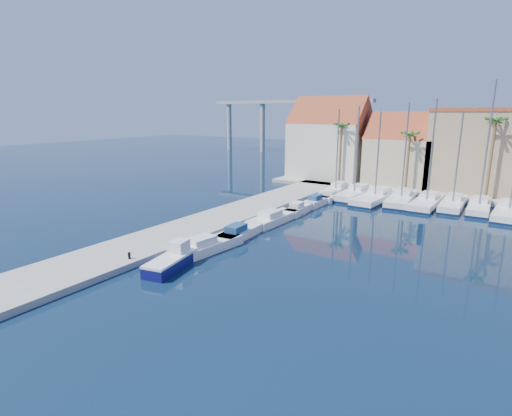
{
  "coord_description": "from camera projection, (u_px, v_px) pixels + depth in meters",
  "views": [
    {
      "loc": [
        17.3,
        -16.14,
        11.55
      ],
      "look_at": [
        -2.19,
        13.04,
        3.0
      ],
      "focal_mm": 28.0,
      "sensor_mm": 36.0,
      "label": 1
    }
  ],
  "objects": [
    {
      "name": "motorboat_west_3",
      "position": [
        298.0,
        209.0,
        46.14
      ],
      "size": [
        2.03,
        5.2,
        1.4
      ],
      "rotation": [
        0.0,
        0.0,
        0.08
      ],
      "color": "white",
      "rests_on": "ground"
    },
    {
      "name": "bollard",
      "position": [
        129.0,
        256.0,
        30.58
      ],
      "size": [
        0.21,
        0.21,
        0.52
      ],
      "primitive_type": "cylinder",
      "color": "black",
      "rests_on": "quay_west"
    },
    {
      "name": "quay_west",
      "position": [
        203.0,
        224.0,
        40.81
      ],
      "size": [
        6.0,
        77.0,
        0.5
      ],
      "primitive_type": "cube",
      "color": "gray",
      "rests_on": "ground"
    },
    {
      "name": "building_2",
      "position": [
        486.0,
        150.0,
        55.39
      ],
      "size": [
        14.2,
        10.2,
        11.5
      ],
      "color": "tan",
      "rests_on": "shore_north"
    },
    {
      "name": "motorboat_west_4",
      "position": [
        317.0,
        201.0,
        50.16
      ],
      "size": [
        1.77,
        5.26,
        1.4
      ],
      "rotation": [
        0.0,
        0.0,
        -0.02
      ],
      "color": "white",
      "rests_on": "ground"
    },
    {
      "name": "shore_north",
      "position": [
        457.0,
        190.0,
        58.43
      ],
      "size": [
        54.0,
        16.0,
        0.5
      ],
      "primitive_type": "cube",
      "color": "gray",
      "rests_on": "ground"
    },
    {
      "name": "fishing_boat",
      "position": [
        173.0,
        260.0,
        30.14
      ],
      "size": [
        2.82,
        5.55,
        1.86
      ],
      "rotation": [
        0.0,
        0.0,
        0.21
      ],
      "color": "#0F0E54",
      "rests_on": "ground"
    },
    {
      "name": "sailboat_3",
      "position": [
        402.0,
        198.0,
        51.49
      ],
      "size": [
        3.63,
        10.59,
        12.55
      ],
      "rotation": [
        0.0,
        0.0,
        0.09
      ],
      "color": "white",
      "rests_on": "ground"
    },
    {
      "name": "viaduct",
      "position": [
        284.0,
        116.0,
        110.02
      ],
      "size": [
        48.0,
        2.2,
        14.45
      ],
      "color": "#9E9E99",
      "rests_on": "ground"
    },
    {
      "name": "sailboat_6",
      "position": [
        479.0,
        206.0,
        47.1
      ],
      "size": [
        2.59,
        8.74,
        14.9
      ],
      "rotation": [
        0.0,
        0.0,
        0.03
      ],
      "color": "white",
      "rests_on": "ground"
    },
    {
      "name": "palm_0",
      "position": [
        342.0,
        128.0,
        60.13
      ],
      "size": [
        2.6,
        2.6,
        10.15
      ],
      "color": "brown",
      "rests_on": "shore_north"
    },
    {
      "name": "ground",
      "position": [
        170.0,
        300.0,
        25.11
      ],
      "size": [
        260.0,
        260.0,
        0.0
      ],
      "primitive_type": "plane",
      "color": "black",
      "rests_on": "ground"
    },
    {
      "name": "sailboat_7",
      "position": [
        509.0,
        211.0,
        45.06
      ],
      "size": [
        3.25,
        10.63,
        12.4
      ],
      "rotation": [
        0.0,
        0.0,
        -0.04
      ],
      "color": "white",
      "rests_on": "ground"
    },
    {
      "name": "motorboat_west_2",
      "position": [
        273.0,
        218.0,
        42.34
      ],
      "size": [
        2.47,
        7.15,
        1.4
      ],
      "rotation": [
        0.0,
        0.0,
        -0.03
      ],
      "color": "white",
      "rests_on": "ground"
    },
    {
      "name": "sailboat_2",
      "position": [
        377.0,
        197.0,
        52.5
      ],
      "size": [
        3.63,
        11.45,
        11.49
      ],
      "rotation": [
        0.0,
        0.0,
        -0.06
      ],
      "color": "white",
      "rests_on": "ground"
    },
    {
      "name": "building_0",
      "position": [
        330.0,
        142.0,
        66.93
      ],
      "size": [
        12.3,
        9.0,
        13.5
      ],
      "color": "beige",
      "rests_on": "shore_north"
    },
    {
      "name": "building_1",
      "position": [
        403.0,
        153.0,
        60.75
      ],
      "size": [
        10.3,
        8.0,
        11.0
      ],
      "color": "tan",
      "rests_on": "shore_north"
    },
    {
      "name": "motorboat_west_5",
      "position": [
        331.0,
        197.0,
        52.86
      ],
      "size": [
        1.63,
        5.01,
        1.4
      ],
      "rotation": [
        0.0,
        0.0,
        -0.01
      ],
      "color": "white",
      "rests_on": "ground"
    },
    {
      "name": "sailboat_4",
      "position": [
        427.0,
        202.0,
        49.53
      ],
      "size": [
        2.75,
        10.01,
        12.93
      ],
      "rotation": [
        0.0,
        0.0,
        -0.01
      ],
      "color": "white",
      "rests_on": "ground"
    },
    {
      "name": "sailboat_5",
      "position": [
        453.0,
        204.0,
        48.56
      ],
      "size": [
        2.61,
        9.11,
        11.54
      ],
      "rotation": [
        0.0,
        0.0,
        0.02
      ],
      "color": "white",
      "rests_on": "ground"
    },
    {
      "name": "palm_1",
      "position": [
        410.0,
        136.0,
        54.96
      ],
      "size": [
        2.6,
        2.6,
        9.15
      ],
      "color": "brown",
      "rests_on": "shore_north"
    },
    {
      "name": "sailboat_1",
      "position": [
        356.0,
        193.0,
        54.7
      ],
      "size": [
        3.0,
        10.14,
        12.22
      ],
      "rotation": [
        0.0,
        0.0,
        -0.03
      ],
      "color": "white",
      "rests_on": "ground"
    },
    {
      "name": "motorboat_west_6",
      "position": [
        343.0,
        188.0,
        58.5
      ],
      "size": [
        1.84,
        5.5,
        1.4
      ],
      "rotation": [
        0.0,
        0.0,
        0.02
      ],
      "color": "white",
      "rests_on": "ground"
    },
    {
      "name": "motorboat_west_1",
      "position": [
        239.0,
        233.0,
        37.13
      ],
      "size": [
        2.27,
        5.89,
        1.4
      ],
      "rotation": [
        0.0,
        0.0,
        0.07
      ],
      "color": "white",
      "rests_on": "ground"
    },
    {
      "name": "sailboat_0",
      "position": [
        337.0,
        190.0,
        56.84
      ],
      "size": [
        2.33,
        8.31,
        11.81
      ],
      "rotation": [
        0.0,
        0.0,
        0.02
      ],
      "color": "white",
      "rests_on": "ground"
    },
    {
      "name": "motorboat_west_0",
      "position": [
        206.0,
        246.0,
        33.63
      ],
      "size": [
        2.86,
        7.0,
        1.4
      ],
      "rotation": [
        0.0,
        0.0,
        -0.1
      ],
      "color": "white",
      "rests_on": "ground"
    },
    {
      "name": "palm_2",
      "position": [
        496.0,
        124.0,
        49.11
      ],
      "size": [
        2.6,
        2.6,
        11.15
      ],
      "color": "brown",
      "rests_on": "shore_north"
    }
  ]
}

